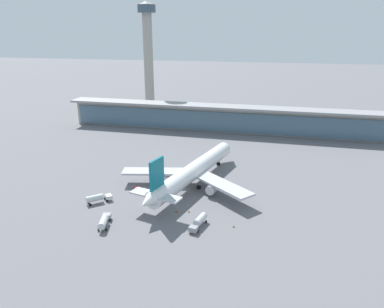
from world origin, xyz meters
name	(u,v)px	position (x,y,z in m)	size (l,w,h in m)	color
ground_plane	(182,189)	(0.00, 0.00, 0.00)	(1200.00, 1200.00, 0.00)	slate
airliner_on_stand	(193,171)	(3.25, 3.58, 5.73)	(51.15, 67.58, 18.18)	white
service_truck_near_nose_red	(140,189)	(-14.02, -5.79, 0.81)	(6.45, 4.82, 2.70)	#B21E1E
service_truck_under_wing_white	(98,198)	(-24.35, -17.97, 1.71)	(7.78, 7.56, 2.95)	silver
service_truck_mid_apron_grey	(104,221)	(-15.08, -31.49, 1.71)	(4.49, 8.89, 2.95)	gray
service_truck_by_tail_grey	(199,222)	(12.18, -25.12, 1.71)	(4.04, 8.88, 2.95)	gray
terminal_building	(221,118)	(0.00, 84.17, 7.87)	(183.60, 12.80, 15.20)	#9E998E
control_tower	(148,50)	(-57.35, 121.76, 43.00)	(12.00, 12.00, 79.11)	#9E998E
safety_cone_alpha	(234,226)	(22.28, -22.92, 0.32)	(0.62, 0.62, 0.70)	orange
safety_cone_bravo	(177,211)	(3.21, -17.88, 0.32)	(0.62, 0.62, 0.70)	orange
safety_cone_charlie	(189,211)	(7.13, -17.11, 0.32)	(0.62, 0.62, 0.70)	orange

